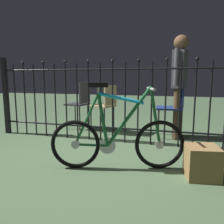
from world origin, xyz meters
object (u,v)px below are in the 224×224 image
(bicycle, at_px, (117,139))
(chair_charcoal, at_px, (80,101))
(chair_tan, at_px, (106,103))
(person_visitor, at_px, (180,78))
(display_crate, at_px, (202,162))
(chair_navy, at_px, (174,104))

(bicycle, distance_m, chair_charcoal, 2.04)
(bicycle, xyz_separation_m, chair_tan, (-0.62, 1.52, 0.20))
(person_visitor, height_order, display_crate, person_visitor)
(chair_tan, height_order, chair_charcoal, chair_charcoal)
(chair_tan, relative_size, chair_navy, 0.93)
(chair_navy, height_order, display_crate, chair_navy)
(chair_navy, bearing_deg, display_crate, -78.73)
(bicycle, xyz_separation_m, person_visitor, (0.63, 1.45, 0.65))
(bicycle, distance_m, person_visitor, 1.70)
(bicycle, relative_size, display_crate, 4.38)
(chair_navy, height_order, person_visitor, person_visitor)
(chair_navy, xyz_separation_m, display_crate, (0.30, -1.50, -0.40))
(bicycle, xyz_separation_m, display_crate, (0.86, 0.01, -0.17))
(display_crate, bearing_deg, chair_tan, 134.41)
(person_visitor, bearing_deg, chair_charcoal, 173.33)
(chair_navy, bearing_deg, person_visitor, -42.47)
(chair_tan, bearing_deg, person_visitor, -3.57)
(chair_tan, xyz_separation_m, chair_charcoal, (-0.55, 0.13, 0.02))
(chair_charcoal, bearing_deg, person_visitor, -6.67)
(chair_navy, relative_size, chair_charcoal, 1.01)
(bicycle, height_order, chair_charcoal, bicycle)
(chair_tan, relative_size, display_crate, 2.64)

